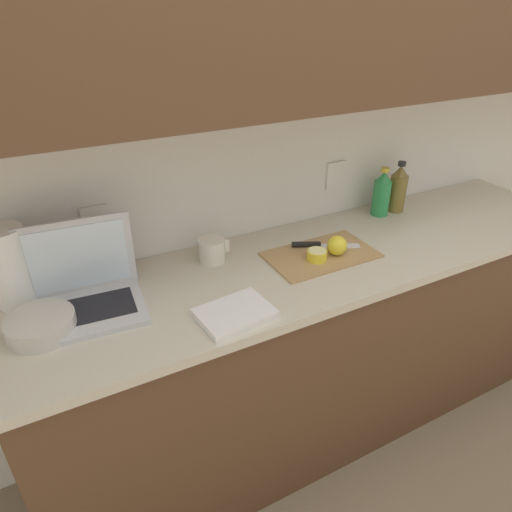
% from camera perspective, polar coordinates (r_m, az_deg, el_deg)
% --- Properties ---
extents(ground_plane, '(12.00, 12.00, 0.00)m').
position_cam_1_polar(ground_plane, '(2.32, 7.28, -19.40)').
color(ground_plane, '#847056').
rests_on(ground_plane, ground).
extents(wall_back, '(5.20, 0.38, 2.60)m').
position_cam_1_polar(wall_back, '(1.72, 6.32, 23.31)').
color(wall_back, white).
rests_on(wall_back, ground_plane).
extents(counter_unit, '(2.37, 0.59, 0.90)m').
position_cam_1_polar(counter_unit, '(2.01, 8.55, -10.51)').
color(counter_unit, brown).
rests_on(counter_unit, ground_plane).
extents(laptop, '(0.35, 0.28, 0.27)m').
position_cam_1_polar(laptop, '(1.50, -20.55, -3.89)').
color(laptop, silver).
rests_on(laptop, counter_unit).
extents(cutting_board, '(0.41, 0.24, 0.01)m').
position_cam_1_polar(cutting_board, '(1.73, 8.14, 0.15)').
color(cutting_board, tan).
rests_on(cutting_board, counter_unit).
extents(knife, '(0.25, 0.14, 0.02)m').
position_cam_1_polar(knife, '(1.77, 7.28, 1.41)').
color(knife, silver).
rests_on(knife, cutting_board).
extents(lemon_half_cut, '(0.07, 0.07, 0.04)m').
position_cam_1_polar(lemon_half_cut, '(1.68, 7.62, 0.14)').
color(lemon_half_cut, yellow).
rests_on(lemon_half_cut, cutting_board).
extents(lemon_whole_beside, '(0.07, 0.07, 0.07)m').
position_cam_1_polar(lemon_whole_beside, '(1.71, 10.08, 1.29)').
color(lemon_whole_beside, yellow).
rests_on(lemon_whole_beside, cutting_board).
extents(bottle_green_soda, '(0.08, 0.08, 0.23)m').
position_cam_1_polar(bottle_green_soda, '(2.14, 17.32, 8.02)').
color(bottle_green_soda, olive).
rests_on(bottle_green_soda, counter_unit).
extents(bottle_oil_tall, '(0.08, 0.08, 0.21)m').
position_cam_1_polar(bottle_oil_tall, '(2.08, 15.43, 7.51)').
color(bottle_oil_tall, '#2D934C').
rests_on(bottle_oil_tall, counter_unit).
extents(measuring_cup, '(0.12, 0.10, 0.09)m').
position_cam_1_polar(measuring_cup, '(1.67, -5.54, 0.75)').
color(measuring_cup, silver).
rests_on(measuring_cup, counter_unit).
extents(bowl_white, '(0.19, 0.19, 0.06)m').
position_cam_1_polar(bowl_white, '(1.46, -25.28, -7.79)').
color(bowl_white, beige).
rests_on(bowl_white, counter_unit).
extents(paper_towel_roll, '(0.13, 0.13, 0.26)m').
position_cam_1_polar(paper_towel_roll, '(1.58, -28.36, -1.22)').
color(paper_towel_roll, white).
rests_on(paper_towel_roll, counter_unit).
extents(dish_towel, '(0.23, 0.18, 0.02)m').
position_cam_1_polar(dish_towel, '(1.39, -2.66, -7.18)').
color(dish_towel, white).
rests_on(dish_towel, counter_unit).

